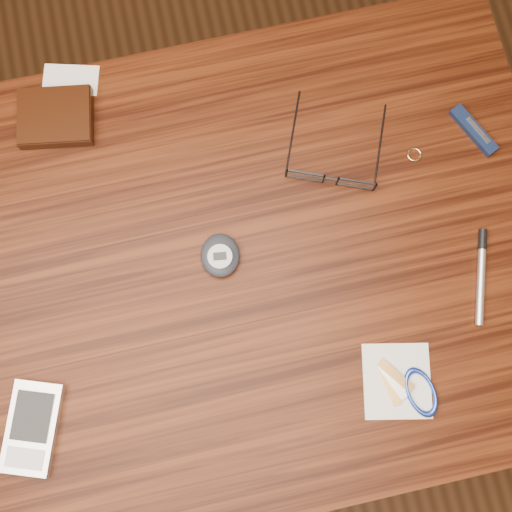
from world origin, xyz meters
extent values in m
plane|color=#472814|center=(0.00, 0.00, 0.00)|extent=(3.80, 3.80, 0.00)
cube|color=#3B1809|center=(0.00, 0.00, 0.73)|extent=(1.00, 0.70, 0.03)
cylinder|color=#4C2814|center=(-0.45, -0.30, 0.36)|extent=(0.05, 0.05, 0.71)
cylinder|color=#4C2814|center=(0.45, -0.30, 0.36)|extent=(0.05, 0.05, 0.71)
cylinder|color=#4C2814|center=(0.45, 0.30, 0.36)|extent=(0.05, 0.05, 0.71)
cube|color=black|center=(-0.18, 0.27, 0.76)|extent=(0.12, 0.10, 0.02)
cube|color=black|center=(-0.18, 0.27, 0.77)|extent=(0.12, 0.10, 0.00)
cube|color=silver|center=(-0.15, 0.33, 0.75)|extent=(0.09, 0.07, 0.00)
cube|color=black|center=(0.16, 0.10, 0.76)|extent=(0.05, 0.02, 0.03)
cube|color=silver|center=(0.16, 0.10, 0.76)|extent=(0.05, 0.02, 0.02)
cylinder|color=black|center=(0.16, 0.17, 0.75)|extent=(0.05, 0.12, 0.00)
cube|color=black|center=(0.23, 0.07, 0.76)|extent=(0.05, 0.02, 0.03)
cube|color=silver|center=(0.23, 0.07, 0.76)|extent=(0.05, 0.02, 0.02)
cylinder|color=black|center=(0.28, 0.13, 0.75)|extent=(0.05, 0.12, 0.00)
cube|color=black|center=(0.19, 0.09, 0.77)|extent=(0.02, 0.01, 0.00)
torus|color=#ECBC6A|center=(0.32, 0.10, 0.75)|extent=(0.03, 0.03, 0.00)
cube|color=silver|center=(-0.28, -0.16, 0.76)|extent=(0.10, 0.14, 0.02)
cube|color=black|center=(-0.27, -0.14, 0.77)|extent=(0.07, 0.08, 0.00)
cube|color=#ADAEB5|center=(-0.29, -0.20, 0.77)|extent=(0.06, 0.04, 0.00)
ellipsoid|color=#22242D|center=(0.01, 0.02, 0.76)|extent=(0.06, 0.07, 0.02)
cylinder|color=#9EA0A6|center=(0.01, 0.01, 0.77)|extent=(0.03, 0.03, 0.00)
cube|color=black|center=(0.01, 0.01, 0.78)|extent=(0.02, 0.01, 0.00)
cube|color=silver|center=(0.21, -0.21, 0.75)|extent=(0.11, 0.12, 0.00)
torus|color=#2242B4|center=(0.24, -0.23, 0.76)|extent=(0.06, 0.06, 0.01)
cube|color=#A8833B|center=(0.20, -0.21, 0.75)|extent=(0.02, 0.06, 0.00)
cube|color=silver|center=(0.21, -0.20, 0.75)|extent=(0.03, 0.06, 0.00)
cube|color=olive|center=(0.21, -0.20, 0.76)|extent=(0.04, 0.05, 0.00)
cube|color=#0E1833|center=(0.42, 0.12, 0.76)|extent=(0.05, 0.09, 0.01)
cube|color=silver|center=(0.42, 0.12, 0.76)|extent=(0.03, 0.05, 0.00)
cylinder|color=silver|center=(0.37, -0.09, 0.76)|extent=(0.05, 0.13, 0.01)
cylinder|color=black|center=(0.38, -0.04, 0.76)|extent=(0.02, 0.03, 0.01)
camera|label=1|loc=(0.03, -0.17, 1.64)|focal=45.00mm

